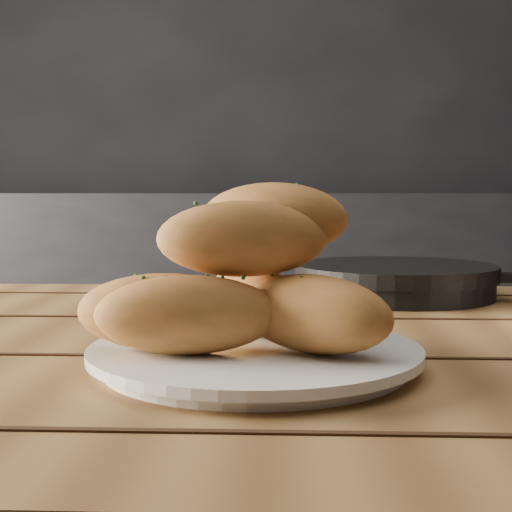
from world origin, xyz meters
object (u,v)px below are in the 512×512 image
at_px(skillet, 397,280).
at_px(bread_rolls, 239,283).
at_px(table, 389,433).
at_px(plate, 255,356).

bearing_deg(skillet, bread_rolls, -114.48).
relative_size(table, bread_rolls, 5.97).
relative_size(table, plate, 5.78).
bearing_deg(plate, skillet, 66.95).
bearing_deg(bread_rolls, plate, 5.45).
xyz_separation_m(plate, bread_rolls, (-0.01, -0.00, 0.06)).
height_order(table, skillet, skillet).
bearing_deg(skillet, plate, -113.05).
distance_m(plate, bread_rolls, 0.06).
bearing_deg(table, skillet, 80.04).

